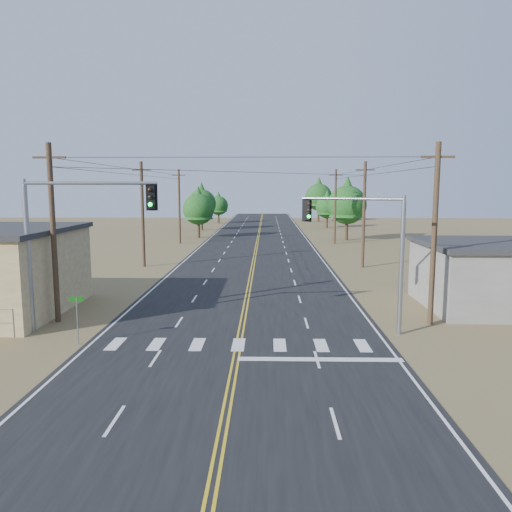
{
  "coord_description": "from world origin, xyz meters",
  "views": [
    {
      "loc": [
        1.37,
        -15.31,
        7.58
      ],
      "look_at": [
        0.71,
        14.3,
        3.5
      ],
      "focal_mm": 35.0,
      "sensor_mm": 36.0,
      "label": 1
    }
  ],
  "objects": [
    {
      "name": "utility_pole_right_far",
      "position": [
        10.5,
        52.0,
        5.12
      ],
      "size": [
        1.8,
        0.3,
        10.0
      ],
      "color": "#4C3826",
      "rests_on": "ground"
    },
    {
      "name": "utility_pole_left_near",
      "position": [
        -10.5,
        12.0,
        5.12
      ],
      "size": [
        1.8,
        0.3,
        10.0
      ],
      "color": "#4C3826",
      "rests_on": "ground"
    },
    {
      "name": "tree_left_mid",
      "position": [
        -10.33,
        73.79,
        5.23
      ],
      "size": [
        5.13,
        5.13,
        8.55
      ],
      "color": "#3F2D1E",
      "rests_on": "ground"
    },
    {
      "name": "utility_pole_left_far",
      "position": [
        -10.5,
        52.0,
        5.12
      ],
      "size": [
        1.8,
        0.3,
        10.0
      ],
      "color": "#4C3826",
      "rests_on": "ground"
    },
    {
      "name": "signal_mast_right",
      "position": [
        6.83,
        10.64,
        4.83
      ],
      "size": [
        5.09,
        2.43,
        7.19
      ],
      "rotation": [
        0.0,
        0.0,
        -0.42
      ],
      "color": "gray",
      "rests_on": "ground"
    },
    {
      "name": "street_sign",
      "position": [
        -7.8,
        7.95,
        1.59
      ],
      "size": [
        0.7,
        0.1,
        2.37
      ],
      "rotation": [
        0.0,
        0.0,
        0.1
      ],
      "color": "gray",
      "rests_on": "ground"
    },
    {
      "name": "tree_right_far",
      "position": [
        12.8,
        96.4,
        6.07
      ],
      "size": [
        5.95,
        5.95,
        9.92
      ],
      "color": "#3F2D1E",
      "rests_on": "ground"
    },
    {
      "name": "utility_pole_right_near",
      "position": [
        10.5,
        12.0,
        5.12
      ],
      "size": [
        1.8,
        0.3,
        10.0
      ],
      "color": "#4C3826",
      "rests_on": "ground"
    },
    {
      "name": "tree_right_mid",
      "position": [
        12.63,
        79.0,
        4.38
      ],
      "size": [
        4.3,
        4.3,
        7.16
      ],
      "color": "#3F2D1E",
      "rests_on": "ground"
    },
    {
      "name": "signal_mast_left",
      "position": [
        -9.06,
        10.26,
        5.44
      ],
      "size": [
        6.77,
        1.18,
        8.02
      ],
      "rotation": [
        0.0,
        0.0,
        0.14
      ],
      "color": "gray",
      "rests_on": "ground"
    },
    {
      "name": "ground",
      "position": [
        0.0,
        0.0,
        0.0
      ],
      "size": [
        220.0,
        220.0,
        0.0
      ],
      "primitive_type": "plane",
      "color": "olive",
      "rests_on": "ground"
    },
    {
      "name": "utility_pole_left_mid",
      "position": [
        -10.5,
        32.0,
        5.12
      ],
      "size": [
        1.8,
        0.3,
        10.0
      ],
      "color": "#4C3826",
      "rests_on": "ground"
    },
    {
      "name": "utility_pole_right_mid",
      "position": [
        10.5,
        32.0,
        5.12
      ],
      "size": [
        1.8,
        0.3,
        10.0
      ],
      "color": "#4C3826",
      "rests_on": "ground"
    },
    {
      "name": "tree_right_near",
      "position": [
        12.86,
        56.85,
        5.66
      ],
      "size": [
        5.56,
        5.56,
        9.26
      ],
      "color": "#3F2D1E",
      "rests_on": "ground"
    },
    {
      "name": "road",
      "position": [
        0.0,
        30.0,
        0.01
      ],
      "size": [
        15.0,
        200.0,
        0.02
      ],
      "primitive_type": "cube",
      "color": "black",
      "rests_on": "ground"
    },
    {
      "name": "tree_left_near",
      "position": [
        -9.0,
        59.87,
        4.8
      ],
      "size": [
        4.71,
        4.71,
        7.85
      ],
      "color": "#3F2D1E",
      "rests_on": "ground"
    },
    {
      "name": "tree_left_far",
      "position": [
        -9.0,
        90.99,
        4.15
      ],
      "size": [
        4.07,
        4.07,
        6.78
      ],
      "color": "#3F2D1E",
      "rests_on": "ground"
    }
  ]
}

